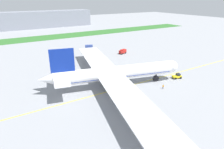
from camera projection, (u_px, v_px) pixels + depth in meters
name	position (u px, v px, depth m)	size (l,w,h in m)	color
ground_plane	(118.00, 84.00, 80.00)	(600.00, 600.00, 0.00)	gray
apron_taxi_line	(123.00, 88.00, 77.07)	(280.00, 0.36, 0.01)	yellow
grass_median_strip	(45.00, 38.00, 170.43)	(320.00, 24.00, 0.10)	#2D6628
airliner_foreground	(114.00, 73.00, 75.79)	(54.21, 88.32, 16.54)	white
pushback_tug	(177.00, 76.00, 85.52)	(5.68, 3.19, 2.14)	yellow
ground_crew_wingwalker_port	(163.00, 86.00, 75.67)	(0.59, 0.36, 1.72)	black
service_truck_baggage_loader	(123.00, 51.00, 122.44)	(5.23, 3.53, 2.56)	#B21E19
service_truck_fuel_bowser	(89.00, 46.00, 134.64)	(5.51, 4.11, 2.49)	#33478C
terminal_building	(43.00, 19.00, 225.31)	(110.04, 20.00, 18.00)	gray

